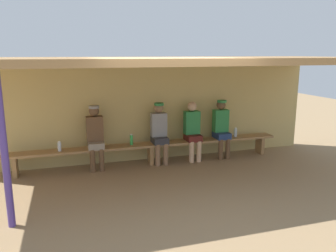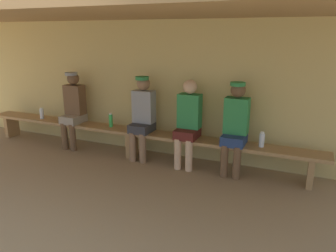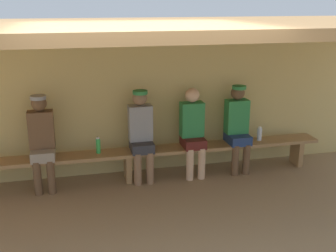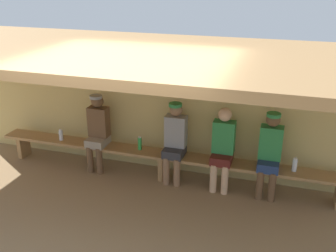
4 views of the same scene
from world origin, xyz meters
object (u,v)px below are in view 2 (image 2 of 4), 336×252
(player_in_white, at_px, (73,107))
(player_middle, at_px, (188,120))
(player_rightmost, at_px, (142,114))
(water_bottle_orange, at_px, (262,140))
(bench, at_px, (132,134))
(water_bottle_clear, at_px, (42,114))
(player_with_sunglasses, at_px, (235,124))
(water_bottle_green, at_px, (111,120))

(player_in_white, bearing_deg, player_middle, -0.01)
(player_rightmost, xyz_separation_m, water_bottle_orange, (1.87, 0.02, -0.18))
(bench, relative_size, water_bottle_clear, 29.40)
(player_rightmost, bearing_deg, water_bottle_orange, 0.47)
(player_in_white, bearing_deg, player_with_sunglasses, 0.00)
(bench, relative_size, water_bottle_green, 25.19)
(bench, height_order, water_bottle_orange, water_bottle_orange)
(water_bottle_green, bearing_deg, player_middle, -0.86)
(player_rightmost, distance_m, water_bottle_green, 0.64)
(player_in_white, xyz_separation_m, water_bottle_green, (0.76, 0.02, -0.17))
(bench, bearing_deg, player_rightmost, 0.98)
(bench, height_order, player_middle, player_middle)
(player_rightmost, height_order, water_bottle_green, player_rightmost)
(water_bottle_green, bearing_deg, water_bottle_orange, -0.12)
(player_middle, distance_m, player_in_white, 2.16)
(water_bottle_green, distance_m, water_bottle_orange, 2.49)
(player_rightmost, relative_size, water_bottle_green, 5.65)
(player_with_sunglasses, xyz_separation_m, player_rightmost, (-1.49, 0.00, 0.00))
(bench, height_order, water_bottle_clear, water_bottle_clear)
(player_middle, xyz_separation_m, water_bottle_orange, (1.09, 0.02, -0.17))
(player_middle, height_order, player_in_white, player_in_white)
(player_in_white, height_order, water_bottle_green, player_in_white)
(player_with_sunglasses, bearing_deg, bench, -179.88)
(player_with_sunglasses, xyz_separation_m, player_middle, (-0.71, -0.00, -0.02))
(player_in_white, relative_size, water_bottle_green, 5.65)
(water_bottle_green, relative_size, water_bottle_orange, 1.09)
(player_with_sunglasses, height_order, water_bottle_orange, player_with_sunglasses)
(player_rightmost, bearing_deg, water_bottle_clear, -179.07)
(player_middle, height_order, water_bottle_orange, player_middle)
(bench, distance_m, player_with_sunglasses, 1.74)
(player_with_sunglasses, relative_size, water_bottle_orange, 6.18)
(bench, distance_m, water_bottle_orange, 2.09)
(bench, xyz_separation_m, water_bottle_clear, (-1.89, -0.03, 0.17))
(player_with_sunglasses, height_order, water_bottle_clear, player_with_sunglasses)
(player_middle, bearing_deg, bench, -179.82)
(water_bottle_green, xyz_separation_m, water_bottle_clear, (-1.48, -0.05, -0.02))
(player_with_sunglasses, bearing_deg, water_bottle_orange, 2.31)
(player_with_sunglasses, bearing_deg, player_in_white, 180.00)
(water_bottle_green, bearing_deg, player_in_white, -178.44)
(player_in_white, distance_m, water_bottle_orange, 3.26)
(player_rightmost, bearing_deg, player_with_sunglasses, 0.00)
(water_bottle_clear, bearing_deg, player_middle, 0.67)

